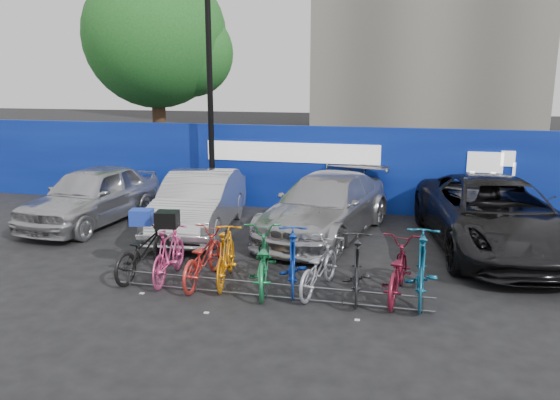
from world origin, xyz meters
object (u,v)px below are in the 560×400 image
(bike_2, at_px, (203,257))
(bike_5, at_px, (293,259))
(car_2, at_px, (325,206))
(bike_3, at_px, (226,256))
(bike_0, at_px, (144,250))
(bike_4, at_px, (262,260))
(lamppost, at_px, (210,94))
(bike_1, at_px, (169,253))
(car_0, at_px, (92,195))
(bike_6, at_px, (318,267))
(car_1, at_px, (199,203))
(bike_9, at_px, (421,266))
(bike_7, at_px, (357,266))
(tree, at_px, (162,40))
(bike_8, at_px, (397,270))
(bike_rack, at_px, (267,290))
(car_3, at_px, (495,216))

(bike_2, relative_size, bike_5, 1.02)
(car_2, bearing_deg, bike_3, -97.03)
(bike_0, distance_m, bike_3, 1.67)
(car_2, relative_size, bike_4, 2.48)
(lamppost, xyz_separation_m, bike_0, (0.60, -5.41, -2.77))
(bike_1, distance_m, bike_2, 0.66)
(car_0, distance_m, bike_6, 7.24)
(car_1, xyz_separation_m, bike_9, (5.25, -3.07, -0.13))
(bike_4, bearing_deg, bike_1, -12.97)
(bike_6, xyz_separation_m, bike_9, (1.76, 0.07, 0.14))
(bike_3, height_order, bike_7, bike_7)
(bike_2, distance_m, bike_5, 1.68)
(bike_1, bearing_deg, lamppost, -83.15)
(car_2, distance_m, bike_2, 4.00)
(bike_5, distance_m, bike_7, 1.16)
(tree, distance_m, bike_7, 13.85)
(tree, relative_size, bike_1, 4.57)
(car_2, distance_m, bike_8, 3.93)
(bike_8, bearing_deg, bike_4, 8.11)
(car_2, distance_m, bike_7, 3.77)
(bike_8, bearing_deg, bike_2, 7.16)
(bike_2, bearing_deg, bike_rack, 160.21)
(bike_9, bearing_deg, bike_rack, 14.52)
(car_1, distance_m, bike_5, 4.31)
(bike_4, relative_size, bike_7, 1.11)
(car_1, bearing_deg, bike_9, -37.16)
(bike_1, distance_m, bike_9, 4.58)
(bike_3, bearing_deg, lamppost, -76.37)
(tree, height_order, bike_0, tree)
(bike_4, xyz_separation_m, bike_9, (2.78, 0.12, 0.07))
(bike_rack, distance_m, bike_4, 0.65)
(lamppost, relative_size, bike_rack, 1.09)
(bike_9, bearing_deg, car_1, -29.10)
(bike_2, bearing_deg, lamppost, -71.40)
(car_2, relative_size, bike_9, 2.50)
(bike_3, relative_size, bike_4, 0.86)
(bike_rack, height_order, bike_5, bike_5)
(lamppost, xyz_separation_m, bike_3, (2.27, -5.45, -2.75))
(lamppost, distance_m, bike_4, 6.84)
(car_3, bearing_deg, car_2, 165.72)
(car_2, relative_size, car_3, 0.88)
(bike_5, relative_size, bike_8, 0.96)
(tree, relative_size, bike_7, 4.32)
(lamppost, distance_m, bike_5, 7.00)
(bike_rack, xyz_separation_m, bike_0, (-2.60, 0.59, 0.34))
(bike_6, bearing_deg, tree, -41.90)
(lamppost, xyz_separation_m, car_2, (3.57, -1.91, -2.55))
(bike_rack, xyz_separation_m, car_0, (-5.67, 3.76, 0.59))
(bike_5, bearing_deg, bike_9, 168.08)
(car_0, height_order, bike_1, car_0)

